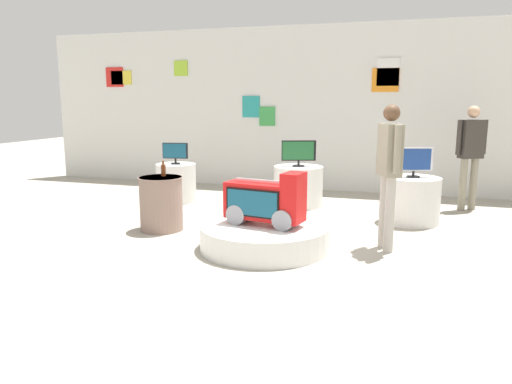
% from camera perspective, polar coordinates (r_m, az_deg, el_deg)
% --- Properties ---
extents(ground_plane, '(30.00, 30.00, 0.00)m').
position_cam_1_polar(ground_plane, '(6.12, 0.55, -6.93)').
color(ground_plane, '#A8A091').
extents(back_wall_display, '(12.72, 0.13, 3.33)m').
position_cam_1_polar(back_wall_display, '(10.20, 7.94, 9.56)').
color(back_wall_display, silver).
rests_on(back_wall_display, ground).
extents(main_display_pedestal, '(1.62, 1.62, 0.31)m').
position_cam_1_polar(main_display_pedestal, '(6.19, 0.98, -5.23)').
color(main_display_pedestal, silver).
rests_on(main_display_pedestal, ground).
extents(novelty_firetruck_tv, '(1.04, 0.54, 0.69)m').
position_cam_1_polar(novelty_firetruck_tv, '(6.07, 1.12, -1.32)').
color(novelty_firetruck_tv, gray).
rests_on(novelty_firetruck_tv, main_display_pedestal).
extents(display_pedestal_left_rear, '(0.72, 0.72, 0.70)m').
position_cam_1_polar(display_pedestal_left_rear, '(9.09, -9.28, 1.05)').
color(display_pedestal_left_rear, silver).
rests_on(display_pedestal_left_rear, ground).
extents(tv_on_left_rear, '(0.47, 0.16, 0.38)m').
position_cam_1_polar(tv_on_left_rear, '(9.01, -9.40, 4.64)').
color(tv_on_left_rear, black).
rests_on(tv_on_left_rear, display_pedestal_left_rear).
extents(display_pedestal_center_rear, '(0.87, 0.87, 0.70)m').
position_cam_1_polar(display_pedestal_center_rear, '(8.68, 4.93, 0.70)').
color(display_pedestal_center_rear, silver).
rests_on(display_pedestal_center_rear, ground).
extents(tv_on_center_rear, '(0.58, 0.23, 0.45)m').
position_cam_1_polar(tv_on_center_rear, '(8.60, 4.98, 4.67)').
color(tv_on_center_rear, black).
rests_on(tv_on_center_rear, display_pedestal_center_rear).
extents(display_pedestal_right_rear, '(0.84, 0.84, 0.70)m').
position_cam_1_polar(display_pedestal_right_rear, '(7.81, 17.68, -0.90)').
color(display_pedestal_right_rear, silver).
rests_on(display_pedestal_right_rear, ground).
extents(tv_on_right_rear, '(0.54, 0.20, 0.45)m').
position_cam_1_polar(tv_on_right_rear, '(7.72, 17.92, 3.48)').
color(tv_on_right_rear, black).
rests_on(tv_on_right_rear, display_pedestal_right_rear).
extents(side_table_round, '(0.63, 0.63, 0.77)m').
position_cam_1_polar(side_table_round, '(7.15, -10.98, -1.27)').
color(side_table_round, gray).
rests_on(side_table_round, ground).
extents(bottle_on_side_table, '(0.07, 0.07, 0.22)m').
position_cam_1_polar(bottle_on_side_table, '(7.14, -10.74, 2.53)').
color(bottle_on_side_table, brown).
rests_on(bottle_on_side_table, side_table_round).
extents(shopper_browsing_near_truck, '(0.50, 0.36, 1.76)m').
position_cam_1_polar(shopper_browsing_near_truck, '(8.97, 23.74, 4.54)').
color(shopper_browsing_near_truck, gray).
rests_on(shopper_browsing_near_truck, ground).
extents(shopper_browsing_rear, '(0.33, 0.52, 1.80)m').
position_cam_1_polar(shopper_browsing_rear, '(6.18, 15.24, 2.95)').
color(shopper_browsing_rear, '#B2ADA3').
rests_on(shopper_browsing_rear, ground).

